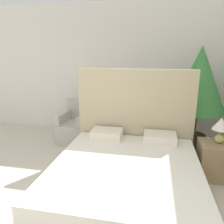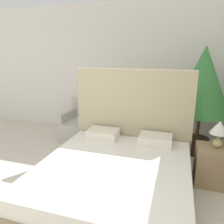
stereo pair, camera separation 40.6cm
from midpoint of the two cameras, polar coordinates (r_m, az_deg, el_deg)
The scene contains 8 objects.
wall_back at distance 5.09m, azimuth 3.41°, elevation 10.81°, with size 10.00×0.06×2.90m.
bed at distance 3.01m, azimuth 5.18°, elevation -15.70°, with size 1.92×2.08×1.60m.
armchair_near_window_left at distance 4.78m, azimuth -6.54°, elevation -3.93°, with size 0.60×0.73×0.87m.
armchair_near_window_right at distance 4.52m, azimuth 3.54°, elevation -5.01°, with size 0.63×0.76×0.87m.
potted_palm at distance 4.24m, azimuth 25.22°, elevation 6.65°, with size 1.00×1.00×1.97m.
nightstand at distance 3.63m, azimuth 28.38°, elevation -12.32°, with size 0.55×0.46×0.55m.
table_lamp at distance 3.46m, azimuth 29.28°, elevation -4.13°, with size 0.25×0.25×0.39m.
side_table at distance 4.61m, azimuth -1.88°, elevation -5.61°, with size 0.38×0.38×0.40m.
Camera 2 is at (1.41, -1.30, 1.85)m, focal length 35.00 mm.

